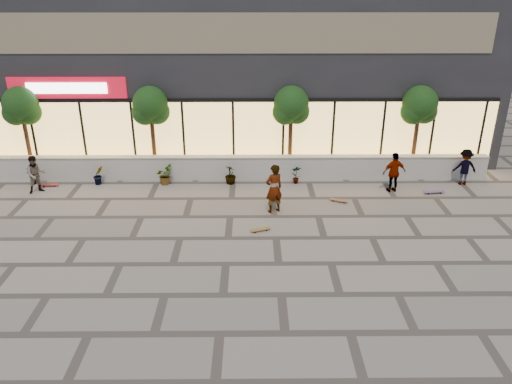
{
  "coord_description": "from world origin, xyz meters",
  "views": [
    {
      "loc": [
        0.82,
        -13.22,
        8.23
      ],
      "look_at": [
        0.96,
        2.57,
        1.3
      ],
      "focal_mm": 35.0,
      "sensor_mm": 36.0,
      "label": 1
    }
  ],
  "objects_px": {
    "skater_left": "(36,174)",
    "skater_right_far": "(465,167)",
    "tree_west": "(21,108)",
    "skater_center": "(274,189)",
    "tree_mideast": "(291,108)",
    "skateboard_center": "(260,229)",
    "skateboard_left": "(49,185)",
    "skateboard_right_near": "(339,200)",
    "skater_right_near": "(394,172)",
    "skateboard_right_far": "(434,192)",
    "tree_east": "(419,107)",
    "tree_midwest": "(151,108)"
  },
  "relations": [
    {
      "from": "tree_mideast",
      "to": "skateboard_center",
      "type": "distance_m",
      "value": 6.44
    },
    {
      "from": "skater_left",
      "to": "skater_right_near",
      "type": "distance_m",
      "value": 14.53
    },
    {
      "from": "tree_midwest",
      "to": "skateboard_left",
      "type": "height_order",
      "value": "tree_midwest"
    },
    {
      "from": "tree_mideast",
      "to": "skateboard_center",
      "type": "height_order",
      "value": "tree_mideast"
    },
    {
      "from": "skater_right_near",
      "to": "skateboard_right_near",
      "type": "distance_m",
      "value": 2.68
    },
    {
      "from": "tree_midwest",
      "to": "skater_right_far",
      "type": "xyz_separation_m",
      "value": [
        13.27,
        -1.4,
        -2.21
      ]
    },
    {
      "from": "skater_right_near",
      "to": "tree_midwest",
      "type": "bearing_deg",
      "value": -24.82
    },
    {
      "from": "tree_west",
      "to": "skateboard_right_near",
      "type": "distance_m",
      "value": 13.91
    },
    {
      "from": "skateboard_left",
      "to": "skateboard_right_near",
      "type": "bearing_deg",
      "value": -11.45
    },
    {
      "from": "skateboard_center",
      "to": "skateboard_left",
      "type": "height_order",
      "value": "skateboard_left"
    },
    {
      "from": "tree_midwest",
      "to": "skater_center",
      "type": "bearing_deg",
      "value": -38.02
    },
    {
      "from": "tree_west",
      "to": "skater_right_far",
      "type": "xyz_separation_m",
      "value": [
        18.77,
        -1.4,
        -2.21
      ]
    },
    {
      "from": "tree_mideast",
      "to": "skater_left",
      "type": "distance_m",
      "value": 10.87
    },
    {
      "from": "tree_east",
      "to": "tree_west",
      "type": "bearing_deg",
      "value": 180.0
    },
    {
      "from": "tree_mideast",
      "to": "skateboard_center",
      "type": "relative_size",
      "value": 5.39
    },
    {
      "from": "skateboard_left",
      "to": "skateboard_right_far",
      "type": "distance_m",
      "value": 15.99
    },
    {
      "from": "skater_right_far",
      "to": "skateboard_right_near",
      "type": "distance_m",
      "value": 5.85
    },
    {
      "from": "skater_left",
      "to": "skater_right_far",
      "type": "relative_size",
      "value": 1.0
    },
    {
      "from": "skateboard_center",
      "to": "skateboard_right_near",
      "type": "relative_size",
      "value": 0.98
    },
    {
      "from": "skater_right_far",
      "to": "skateboard_left",
      "type": "height_order",
      "value": "skater_right_far"
    },
    {
      "from": "tree_west",
      "to": "skateboard_left",
      "type": "relative_size",
      "value": 5.33
    },
    {
      "from": "tree_east",
      "to": "skateboard_right_near",
      "type": "height_order",
      "value": "tree_east"
    },
    {
      "from": "skater_right_near",
      "to": "skateboard_center",
      "type": "distance_m",
      "value": 6.52
    },
    {
      "from": "skater_right_near",
      "to": "tree_east",
      "type": "bearing_deg",
      "value": -136.18
    },
    {
      "from": "tree_west",
      "to": "skater_center",
      "type": "bearing_deg",
      "value": -20.67
    },
    {
      "from": "tree_west",
      "to": "tree_mideast",
      "type": "distance_m",
      "value": 11.5
    },
    {
      "from": "skater_right_near",
      "to": "skateboard_center",
      "type": "bearing_deg",
      "value": 19.14
    },
    {
      "from": "tree_midwest",
      "to": "tree_east",
      "type": "xyz_separation_m",
      "value": [
        11.5,
        0.0,
        0.0
      ]
    },
    {
      "from": "tree_west",
      "to": "skater_left",
      "type": "distance_m",
      "value": 3.22
    },
    {
      "from": "tree_mideast",
      "to": "skateboard_right_far",
      "type": "distance_m",
      "value": 6.85
    },
    {
      "from": "skater_left",
      "to": "skateboard_left",
      "type": "relative_size",
      "value": 2.12
    },
    {
      "from": "skater_right_near",
      "to": "skateboard_right_far",
      "type": "xyz_separation_m",
      "value": [
        1.64,
        -0.24,
        -0.75
      ]
    },
    {
      "from": "tree_mideast",
      "to": "skater_center",
      "type": "bearing_deg",
      "value": -102.26
    },
    {
      "from": "tree_east",
      "to": "tree_midwest",
      "type": "bearing_deg",
      "value": 180.0
    },
    {
      "from": "skater_left",
      "to": "skateboard_right_near",
      "type": "distance_m",
      "value": 12.24
    },
    {
      "from": "skateboard_left",
      "to": "skateboard_right_near",
      "type": "height_order",
      "value": "same"
    },
    {
      "from": "tree_mideast",
      "to": "skateboard_right_near",
      "type": "xyz_separation_m",
      "value": [
        1.73,
        -3.16,
        -2.91
      ]
    },
    {
      "from": "skater_center",
      "to": "skateboard_right_far",
      "type": "relative_size",
      "value": 2.18
    },
    {
      "from": "tree_mideast",
      "to": "skater_right_far",
      "type": "relative_size",
      "value": 2.52
    },
    {
      "from": "skateboard_center",
      "to": "tree_mideast",
      "type": "bearing_deg",
      "value": 56.38
    },
    {
      "from": "skater_right_near",
      "to": "skateboard_left",
      "type": "relative_size",
      "value": 2.28
    },
    {
      "from": "tree_east",
      "to": "skateboard_right_near",
      "type": "xyz_separation_m",
      "value": [
        -3.77,
        -3.16,
        -2.91
      ]
    },
    {
      "from": "skater_left",
      "to": "skateboard_right_far",
      "type": "xyz_separation_m",
      "value": [
        16.18,
        -0.29,
        -0.69
      ]
    },
    {
      "from": "skater_right_near",
      "to": "skateboard_right_far",
      "type": "distance_m",
      "value": 1.82
    },
    {
      "from": "skater_right_far",
      "to": "tree_west",
      "type": "bearing_deg",
      "value": -2.27
    },
    {
      "from": "skater_center",
      "to": "skater_right_far",
      "type": "distance_m",
      "value": 8.55
    },
    {
      "from": "skater_right_far",
      "to": "skateboard_right_far",
      "type": "distance_m",
      "value": 1.94
    },
    {
      "from": "tree_west",
      "to": "tree_mideast",
      "type": "bearing_deg",
      "value": 0.0
    },
    {
      "from": "tree_west",
      "to": "skateboard_right_near",
      "type": "relative_size",
      "value": 5.3
    },
    {
      "from": "skateboard_right_far",
      "to": "tree_west",
      "type": "bearing_deg",
      "value": 164.33
    }
  ]
}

